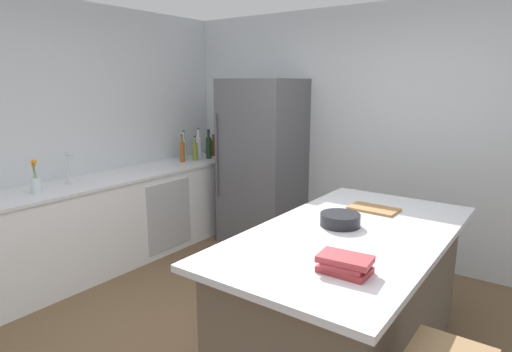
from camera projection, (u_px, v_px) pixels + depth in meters
wall_rear at (383, 135)px, 4.40m from camera, size 6.00×0.10×2.60m
wall_left at (45, 140)px, 4.03m from camera, size 0.10×6.00×2.60m
counter_run_left at (120, 218)px, 4.42m from camera, size 0.63×3.20×0.91m
kitchen_island at (348, 296)px, 2.80m from camera, size 1.09×2.06×0.91m
refrigerator at (263, 162)px, 4.87m from camera, size 0.82×0.74×1.87m
sink_faucet at (68, 167)px, 3.93m from camera, size 0.15×0.05×0.30m
flower_vase at (36, 182)px, 3.61m from camera, size 0.08×0.08×0.29m
whiskey_bottle at (214, 147)px, 5.49m from camera, size 0.08×0.08×0.27m
hot_sauce_bottle at (208, 150)px, 5.43m from camera, size 0.05×0.05×0.20m
wine_bottle at (209, 147)px, 5.26m from camera, size 0.07×0.07×0.36m
soda_bottle at (199, 147)px, 5.24m from camera, size 0.08×0.08×0.38m
olive_oil_bottle at (195, 151)px, 5.15m from camera, size 0.06×0.06×0.29m
gin_bottle at (184, 149)px, 5.14m from camera, size 0.07×0.07×0.36m
vinegar_bottle at (182, 151)px, 5.03m from camera, size 0.06×0.06×0.32m
cookbook_stack at (345, 264)px, 2.11m from camera, size 0.27×0.19×0.09m
mixing_bowl at (340, 220)px, 2.80m from camera, size 0.26×0.26×0.08m
cutting_board at (374, 209)px, 3.15m from camera, size 0.36×0.22×0.02m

